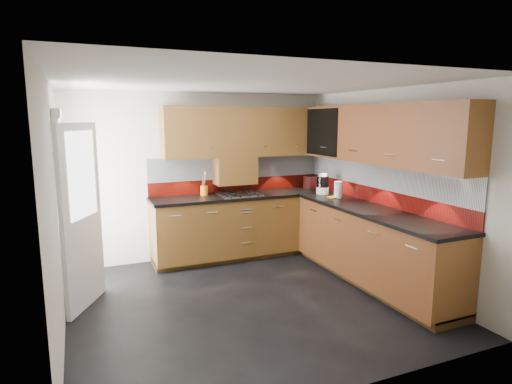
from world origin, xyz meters
name	(u,v)px	position (x,y,z in m)	size (l,w,h in m)	color
room	(248,169)	(0.00, 0.00, 1.50)	(4.00, 3.80, 2.64)	black
base_cabinets	(301,237)	(1.07, 0.72, 0.44)	(2.70, 3.20, 0.95)	#573613
countertop	(301,203)	(1.05, 0.70, 0.92)	(2.72, 3.22, 0.04)	black
backsplash	(308,178)	(1.28, 0.93, 1.21)	(2.70, 3.20, 0.54)	maroon
upper_cabinets	(311,133)	(1.23, 0.78, 1.84)	(2.50, 3.20, 0.72)	#573613
extractor_hood	(235,170)	(0.45, 1.64, 1.28)	(0.60, 0.33, 0.40)	#573613
glass_cabinet	(330,130)	(1.71, 1.07, 1.87)	(0.32, 0.80, 0.66)	black
back_door	(71,211)	(-1.78, 0.75, 1.03)	(0.42, 1.19, 2.04)	white
gas_hob	(239,194)	(0.45, 1.47, 0.95)	(0.58, 0.51, 0.05)	silver
utensil_pot	(204,189)	(-0.02, 1.65, 1.03)	(0.11, 0.11, 0.39)	orange
toaster	(313,182)	(1.75, 1.59, 1.04)	(0.29, 0.20, 0.20)	silver
food_processor	(323,185)	(1.61, 1.08, 1.08)	(0.18, 0.18, 0.30)	white
paper_towel	(338,190)	(1.64, 0.72, 1.05)	(0.11, 0.11, 0.23)	white
orange_cloth	(334,197)	(1.59, 0.74, 0.95)	(0.15, 0.13, 0.02)	orange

